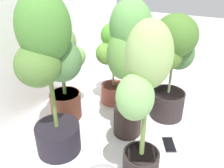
{
  "coord_description": "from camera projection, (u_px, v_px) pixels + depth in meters",
  "views": [
    {
      "loc": [
        -1.24,
        -0.39,
        1.11
      ],
      "look_at": [
        0.02,
        0.18,
        0.37
      ],
      "focal_mm": 38.94,
      "sensor_mm": 36.0,
      "label": 1
    }
  ],
  "objects": [
    {
      "name": "nutrient_bottle",
      "position": [
        137.0,
        84.0,
        2.14
      ],
      "size": [
        0.1,
        0.1,
        0.21
      ],
      "color": "#BD5228",
      "rests_on": "ground"
    },
    {
      "name": "potted_plant_front_right",
      "position": [
        173.0,
        59.0,
        1.68
      ],
      "size": [
        0.4,
        0.39,
        0.78
      ],
      "color": "#2A2121",
      "rests_on": "ground"
    },
    {
      "name": "potted_plant_center",
      "position": [
        131.0,
        59.0,
        1.45
      ],
      "size": [
        0.35,
        0.32,
        0.91
      ],
      "color": "#2D211C",
      "rests_on": "ground"
    },
    {
      "name": "cell_phone",
      "position": [
        169.0,
        144.0,
        1.6
      ],
      "size": [
        0.16,
        0.12,
        0.01
      ],
      "rotation": [
        0.0,
        0.0,
        -1.13
      ],
      "color": "black",
      "rests_on": "ground"
    },
    {
      "name": "ground_plane",
      "position": [
        135.0,
        138.0,
        1.66
      ],
      "size": [
        8.0,
        8.0,
        0.0
      ],
      "primitive_type": "plane",
      "color": "silver",
      "rests_on": "ground"
    },
    {
      "name": "potted_plant_front_left",
      "position": [
        143.0,
        106.0,
        1.09
      ],
      "size": [
        0.33,
        0.27,
        0.9
      ],
      "color": "#2A2220",
      "rests_on": "ground"
    },
    {
      "name": "potted_plant_back_left",
      "position": [
        50.0,
        69.0,
        1.3
      ],
      "size": [
        0.42,
        0.32,
        0.98
      ],
      "color": "black",
      "rests_on": "ground"
    },
    {
      "name": "potted_plant_back_center",
      "position": [
        63.0,
        70.0,
        1.71
      ],
      "size": [
        0.41,
        0.29,
        0.7
      ],
      "color": "brown",
      "rests_on": "ground"
    },
    {
      "name": "potted_plant_back_right",
      "position": [
        112.0,
        64.0,
        1.9
      ],
      "size": [
        0.3,
        0.26,
        0.67
      ],
      "color": "#9B4C3D",
      "rests_on": "ground"
    }
  ]
}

